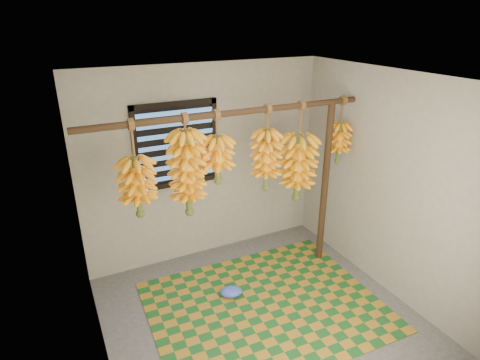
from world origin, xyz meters
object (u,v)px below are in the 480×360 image
banana_bunch_d (266,160)px  banana_bunch_e (298,168)px  banana_bunch_b (188,173)px  plastic_bag (231,292)px  banana_bunch_a (138,187)px  woven_mat (265,306)px  banana_bunch_f (339,142)px  banana_bunch_c (217,159)px  support_post (325,186)px

banana_bunch_d → banana_bunch_e: same height
banana_bunch_b → banana_bunch_e: (1.29, -0.00, -0.16)m
plastic_bag → banana_bunch_a: banana_bunch_a is taller
woven_mat → banana_bunch_f: size_ratio=3.03×
banana_bunch_a → banana_bunch_b: bearing=0.0°
banana_bunch_a → banana_bunch_e: same height
banana_bunch_c → banana_bunch_b: bearing=180.0°
banana_bunch_e → woven_mat: bearing=-142.7°
woven_mat → banana_bunch_f: 2.02m
woven_mat → banana_bunch_c: 1.65m
woven_mat → banana_bunch_d: size_ratio=2.54×
banana_bunch_c → banana_bunch_e: size_ratio=0.66×
plastic_bag → banana_bunch_b: banana_bunch_b is taller
support_post → banana_bunch_f: 0.54m
woven_mat → banana_bunch_e: size_ratio=2.09×
support_post → banana_bunch_a: (-2.19, 0.00, 0.41)m
woven_mat → support_post: bearing=25.5°
banana_bunch_c → banana_bunch_a: bearing=180.0°
plastic_bag → banana_bunch_c: (-0.04, 0.20, 1.49)m
banana_bunch_e → banana_bunch_f: same height
banana_bunch_a → banana_bunch_f: 2.34m
woven_mat → banana_bunch_c: size_ratio=3.18×
support_post → banana_bunch_e: banana_bunch_e is taller
banana_bunch_d → banana_bunch_f: same height
plastic_bag → banana_bunch_a: bearing=166.8°
banana_bunch_b → banana_bunch_d: same height
woven_mat → plastic_bag: 0.41m
plastic_bag → banana_bunch_a: (-0.85, 0.20, 1.35)m
banana_bunch_b → banana_bunch_a: bearing=-180.0°
support_post → banana_bunch_a: 2.22m
woven_mat → banana_bunch_b: bearing=139.9°
support_post → banana_bunch_c: 1.48m
banana_bunch_c → banana_bunch_f: (1.53, 0.00, -0.03)m
banana_bunch_d → banana_bunch_f: (0.96, 0.00, 0.06)m
support_post → woven_mat: bearing=-154.5°
banana_bunch_d → banana_bunch_e: 0.44m
woven_mat → plastic_bag: (-0.25, 0.32, 0.06)m
banana_bunch_b → banana_bunch_f: bearing=-0.0°
support_post → banana_bunch_e: size_ratio=1.76×
banana_bunch_e → banana_bunch_d: bearing=-180.0°
plastic_bag → banana_bunch_f: size_ratio=0.31×
banana_bunch_c → banana_bunch_e: bearing=0.0°
plastic_bag → banana_bunch_b: (-0.36, 0.20, 1.39)m
banana_bunch_f → banana_bunch_e: bearing=180.0°
banana_bunch_a → banana_bunch_d: same height
woven_mat → banana_bunch_d: bearing=62.4°
woven_mat → banana_bunch_a: banana_bunch_a is taller
plastic_bag → banana_bunch_d: 1.50m
woven_mat → banana_bunch_a: size_ratio=2.52×
woven_mat → banana_bunch_c: banana_bunch_c is taller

